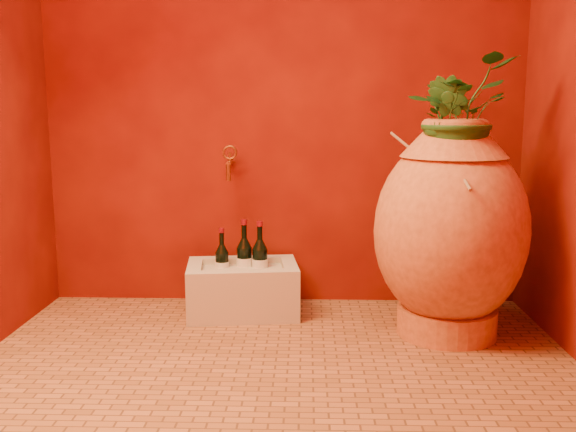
{
  "coord_description": "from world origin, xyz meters",
  "views": [
    {
      "loc": [
        0.12,
        -2.4,
        1.04
      ],
      "look_at": [
        0.04,
        0.35,
        0.58
      ],
      "focal_mm": 40.0,
      "sensor_mm": 36.0,
      "label": 1
    }
  ],
  "objects_px": {
    "wine_bottle_a": "(260,262)",
    "wine_bottle_c": "(244,261)",
    "wine_bottle_b": "(222,264)",
    "stone_basin": "(243,290)",
    "amphora": "(450,230)",
    "wall_tap": "(229,161)"
  },
  "relations": [
    {
      "from": "amphora",
      "to": "wine_bottle_b",
      "type": "distance_m",
      "value": 1.16
    },
    {
      "from": "amphora",
      "to": "wine_bottle_c",
      "type": "relative_size",
      "value": 2.99
    },
    {
      "from": "amphora",
      "to": "stone_basin",
      "type": "distance_m",
      "value": 1.08
    },
    {
      "from": "wine_bottle_a",
      "to": "wine_bottle_c",
      "type": "distance_m",
      "value": 0.08
    },
    {
      "from": "amphora",
      "to": "stone_basin",
      "type": "bearing_deg",
      "value": 164.45
    },
    {
      "from": "stone_basin",
      "to": "wine_bottle_c",
      "type": "bearing_deg",
      "value": 87.0
    },
    {
      "from": "wine_bottle_b",
      "to": "wine_bottle_a",
      "type": "bearing_deg",
      "value": 0.79
    },
    {
      "from": "wine_bottle_c",
      "to": "wall_tap",
      "type": "xyz_separation_m",
      "value": [
        -0.08,
        0.09,
        0.51
      ]
    },
    {
      "from": "wine_bottle_b",
      "to": "wine_bottle_c",
      "type": "xyz_separation_m",
      "value": [
        0.11,
        0.02,
        0.01
      ]
    },
    {
      "from": "wine_bottle_a",
      "to": "wine_bottle_b",
      "type": "bearing_deg",
      "value": -179.21
    },
    {
      "from": "wine_bottle_a",
      "to": "wine_bottle_b",
      "type": "distance_m",
      "value": 0.2
    },
    {
      "from": "amphora",
      "to": "wine_bottle_c",
      "type": "distance_m",
      "value": 1.06
    },
    {
      "from": "stone_basin",
      "to": "wine_bottle_b",
      "type": "distance_m",
      "value": 0.17
    },
    {
      "from": "amphora",
      "to": "stone_basin",
      "type": "xyz_separation_m",
      "value": [
        -0.98,
        0.27,
        -0.37
      ]
    },
    {
      "from": "amphora",
      "to": "wine_bottle_b",
      "type": "bearing_deg",
      "value": 163.53
    },
    {
      "from": "wine_bottle_c",
      "to": "wine_bottle_a",
      "type": "bearing_deg",
      "value": -14.53
    },
    {
      "from": "wine_bottle_a",
      "to": "wall_tap",
      "type": "xyz_separation_m",
      "value": [
        -0.16,
        0.11,
        0.51
      ]
    },
    {
      "from": "wine_bottle_a",
      "to": "wall_tap",
      "type": "distance_m",
      "value": 0.54
    },
    {
      "from": "wine_bottle_b",
      "to": "wall_tap",
      "type": "xyz_separation_m",
      "value": [
        0.03,
        0.11,
        0.52
      ]
    },
    {
      "from": "wine_bottle_c",
      "to": "amphora",
      "type": "bearing_deg",
      "value": -19.53
    },
    {
      "from": "wine_bottle_b",
      "to": "wine_bottle_c",
      "type": "height_order",
      "value": "wine_bottle_c"
    },
    {
      "from": "stone_basin",
      "to": "wall_tap",
      "type": "relative_size",
      "value": 3.33
    }
  ]
}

